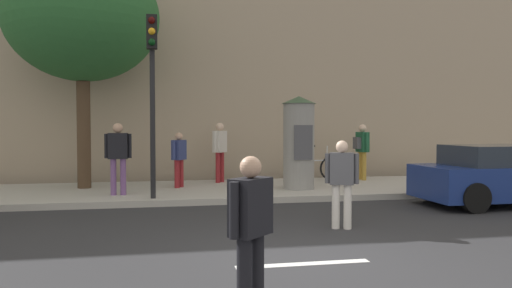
{
  "coord_description": "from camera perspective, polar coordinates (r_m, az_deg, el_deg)",
  "views": [
    {
      "loc": [
        -1.82,
        -6.1,
        1.8
      ],
      "look_at": [
        -0.24,
        2.0,
        1.51
      ],
      "focal_mm": 34.27,
      "sensor_mm": 36.0,
      "label": 1
    }
  ],
  "objects": [
    {
      "name": "pedestrian_in_dark_shirt",
      "position": [
        15.48,
        12.24,
        -0.31
      ],
      "size": [
        0.42,
        0.62,
        1.72
      ],
      "color": "#B78C33",
      "rests_on": "sidewalk_curb"
    },
    {
      "name": "lane_markings",
      "position": [
        6.62,
        5.54,
        -13.75
      ],
      "size": [
        25.8,
        0.16,
        0.01
      ],
      "color": "silver",
      "rests_on": "ground_plane"
    },
    {
      "name": "pedestrian_in_light_jacket",
      "position": [
        12.24,
        -15.79,
        -0.89
      ],
      "size": [
        0.64,
        0.39,
        1.74
      ],
      "color": "#724C84",
      "rests_on": "sidewalk_curb"
    },
    {
      "name": "sidewalk_curb",
      "position": [
        13.34,
        -3.1,
        -5.41
      ],
      "size": [
        36.0,
        4.0,
        0.15
      ],
      "primitive_type": "cube",
      "color": "#B2ADA3",
      "rests_on": "ground_plane"
    },
    {
      "name": "street_tree",
      "position": [
        14.21,
        -19.61,
        13.78
      ],
      "size": [
        4.05,
        4.05,
        6.31
      ],
      "color": "#4C3826",
      "rests_on": "sidewalk_curb"
    },
    {
      "name": "building_backdrop",
      "position": [
        18.44,
        -5.31,
        11.4
      ],
      "size": [
        36.0,
        5.0,
        9.61
      ],
      "primitive_type": "cube",
      "color": "tan",
      "rests_on": "ground_plane"
    },
    {
      "name": "bicycle_leaning",
      "position": [
        15.15,
        6.93,
        -2.77
      ],
      "size": [
        1.74,
        0.43,
        1.09
      ],
      "color": "black",
      "rests_on": "sidewalk_curb"
    },
    {
      "name": "pedestrian_tallest",
      "position": [
        14.5,
        -4.25,
        -0.35
      ],
      "size": [
        0.47,
        0.53,
        1.77
      ],
      "color": "maroon",
      "rests_on": "sidewalk_curb"
    },
    {
      "name": "ground_plane",
      "position": [
        6.62,
        5.54,
        -13.78
      ],
      "size": [
        80.0,
        80.0,
        0.0
      ],
      "primitive_type": "plane",
      "color": "#2B2B2D"
    },
    {
      "name": "poster_column",
      "position": [
        13.03,
        5.02,
        0.26
      ],
      "size": [
        0.91,
        0.91,
        2.46
      ],
      "color": "gray",
      "rests_on": "sidewalk_curb"
    },
    {
      "name": "pedestrian_with_bag",
      "position": [
        8.74,
        9.98,
        -3.9
      ],
      "size": [
        0.56,
        0.38,
        1.56
      ],
      "color": "silver",
      "rests_on": "ground_plane"
    },
    {
      "name": "pedestrian_near_pole",
      "position": [
        4.7,
        -0.63,
        -9.25
      ],
      "size": [
        0.47,
        0.46,
        1.52
      ],
      "color": "black",
      "rests_on": "ground_plane"
    },
    {
      "name": "traffic_light",
      "position": [
        11.4,
        -12.02,
        7.78
      ],
      "size": [
        0.24,
        0.45,
        4.15
      ],
      "color": "black",
      "rests_on": "sidewalk_curb"
    },
    {
      "name": "pedestrian_in_red_top",
      "position": [
        13.42,
        -8.98,
        -1.36
      ],
      "size": [
        0.43,
        0.51,
        1.5
      ],
      "color": "maroon",
      "rests_on": "sidewalk_curb"
    },
    {
      "name": "parked_car_red",
      "position": [
        12.67,
        27.42,
        -3.3
      ],
      "size": [
        4.32,
        1.88,
        1.38
      ],
      "color": "navy",
      "rests_on": "ground_plane"
    }
  ]
}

